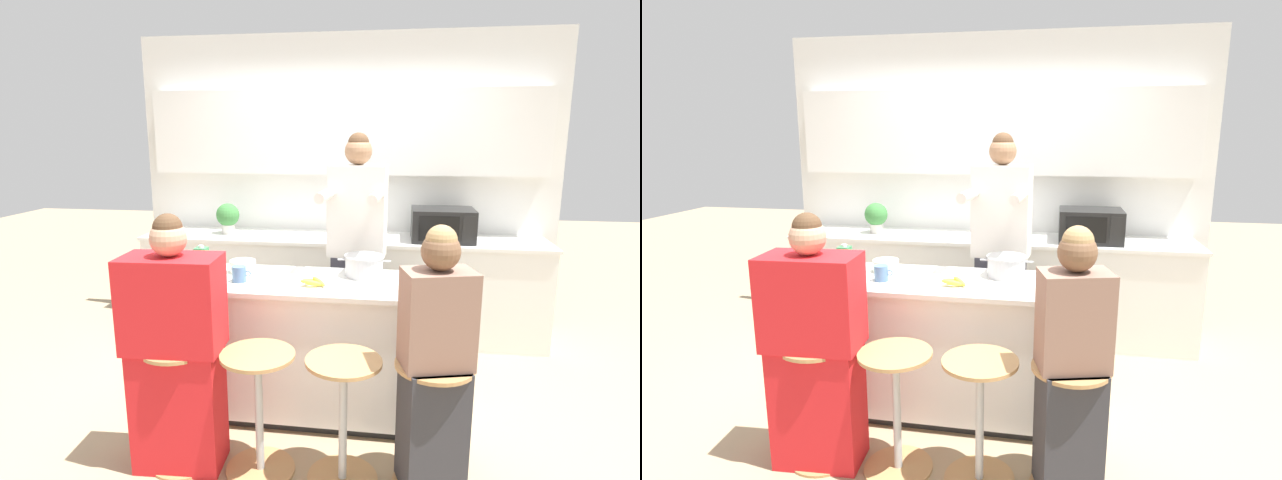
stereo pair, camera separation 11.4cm
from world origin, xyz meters
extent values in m
plane|color=tan|center=(0.00, 0.00, 0.00)|extent=(16.00, 16.00, 0.00)
cube|color=silver|center=(0.00, 1.69, 1.35)|extent=(3.86, 0.06, 2.70)
cube|color=white|center=(0.00, 1.58, 1.83)|extent=(3.55, 0.16, 0.75)
cube|color=white|center=(0.00, 1.36, 0.44)|extent=(3.55, 0.58, 0.88)
cube|color=silver|center=(0.00, 1.36, 0.89)|extent=(3.58, 0.61, 0.03)
cube|color=black|center=(0.00, 0.00, 0.03)|extent=(1.58, 0.52, 0.06)
cube|color=white|center=(0.00, 0.00, 0.47)|extent=(1.66, 0.60, 0.82)
cube|color=silver|center=(0.00, 0.00, 0.89)|extent=(1.70, 0.64, 0.03)
cylinder|color=tan|center=(-0.68, -0.62, 0.01)|extent=(0.38, 0.38, 0.01)
cylinder|color=#B7BABC|center=(-0.68, -0.62, 0.34)|extent=(0.04, 0.04, 0.66)
cylinder|color=tan|center=(-0.68, -0.62, 0.68)|extent=(0.40, 0.40, 0.02)
cylinder|color=tan|center=(-0.23, -0.65, 0.01)|extent=(0.38, 0.38, 0.01)
cylinder|color=#B7BABC|center=(-0.23, -0.65, 0.34)|extent=(0.04, 0.04, 0.66)
cylinder|color=tan|center=(-0.23, -0.65, 0.68)|extent=(0.40, 0.40, 0.02)
cylinder|color=tan|center=(0.23, -0.66, 0.01)|extent=(0.38, 0.38, 0.01)
cylinder|color=#B7BABC|center=(0.23, -0.66, 0.34)|extent=(0.04, 0.04, 0.66)
cylinder|color=tan|center=(0.23, -0.66, 0.68)|extent=(0.40, 0.40, 0.02)
cylinder|color=#B7BABC|center=(0.68, -0.64, 0.34)|extent=(0.04, 0.04, 0.66)
cylinder|color=tan|center=(0.68, -0.64, 0.68)|extent=(0.40, 0.40, 0.02)
cube|color=#383842|center=(0.20, 0.53, 0.47)|extent=(0.36, 0.25, 0.95)
cube|color=silver|center=(0.20, 0.53, 1.27)|extent=(0.42, 0.26, 0.65)
cylinder|color=silver|center=(0.01, 0.26, 1.42)|extent=(0.10, 0.36, 0.07)
cylinder|color=silver|center=(0.34, 0.23, 1.42)|extent=(0.10, 0.36, 0.07)
sphere|color=#936B4C|center=(0.20, 0.53, 1.70)|extent=(0.21, 0.21, 0.19)
sphere|color=#513823|center=(0.20, 0.53, 1.75)|extent=(0.16, 0.16, 0.15)
cube|color=red|center=(-0.68, -0.65, 0.35)|extent=(0.48, 0.29, 0.69)
cube|color=red|center=(-0.68, -0.65, 0.95)|extent=(0.53, 0.31, 0.51)
sphere|color=tan|center=(-0.68, -0.65, 1.30)|extent=(0.20, 0.20, 0.19)
sphere|color=#513823|center=(-0.68, -0.65, 1.35)|extent=(0.16, 0.16, 0.15)
cube|color=#333338|center=(0.68, -0.65, 0.35)|extent=(0.36, 0.33, 0.69)
cube|color=#896656|center=(0.68, -0.65, 0.94)|extent=(0.38, 0.30, 0.49)
sphere|color=brown|center=(0.68, -0.65, 1.28)|extent=(0.23, 0.23, 0.19)
sphere|color=#A37F51|center=(0.68, -0.65, 1.33)|extent=(0.18, 0.18, 0.15)
cylinder|color=#B7BABC|center=(0.28, 0.15, 0.97)|extent=(0.25, 0.25, 0.13)
cylinder|color=#B7BABC|center=(0.28, 0.15, 1.04)|extent=(0.26, 0.26, 0.01)
cylinder|color=#B7BABC|center=(0.13, 0.15, 1.01)|extent=(0.05, 0.01, 0.01)
cylinder|color=#B7BABC|center=(0.43, 0.15, 1.01)|extent=(0.05, 0.01, 0.01)
cylinder|color=silver|center=(-0.53, 0.12, 0.95)|extent=(0.17, 0.17, 0.08)
cylinder|color=white|center=(0.69, -0.12, 0.94)|extent=(0.19, 0.19, 0.06)
cylinder|color=#4C7099|center=(-0.49, -0.09, 0.96)|extent=(0.09, 0.09, 0.10)
torus|color=#4C7099|center=(-0.43, -0.09, 0.96)|extent=(0.04, 0.01, 0.04)
ellipsoid|color=yellow|center=(-0.02, -0.14, 0.93)|extent=(0.14, 0.05, 0.06)
ellipsoid|color=yellow|center=(-0.05, -0.10, 0.93)|extent=(0.10, 0.13, 0.06)
ellipsoid|color=yellow|center=(0.02, -0.10, 0.93)|extent=(0.12, 0.12, 0.06)
cube|color=#38844C|center=(-0.75, -0.05, 1.01)|extent=(0.08, 0.08, 0.20)
cylinder|color=white|center=(-0.75, -0.05, 1.12)|extent=(0.03, 0.03, 0.02)
cube|color=black|center=(0.88, 1.33, 1.05)|extent=(0.53, 0.39, 0.28)
cube|color=black|center=(0.83, 1.13, 1.05)|extent=(0.33, 0.01, 0.21)
cube|color=black|center=(1.07, 1.13, 1.05)|extent=(0.09, 0.01, 0.22)
cylinder|color=beige|center=(-1.05, 1.36, 0.95)|extent=(0.12, 0.12, 0.08)
sphere|color=#387538|center=(-1.05, 1.36, 1.08)|extent=(0.21, 0.21, 0.21)
camera|label=1|loc=(0.45, -3.00, 1.83)|focal=28.00mm
camera|label=2|loc=(0.56, -2.98, 1.83)|focal=28.00mm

